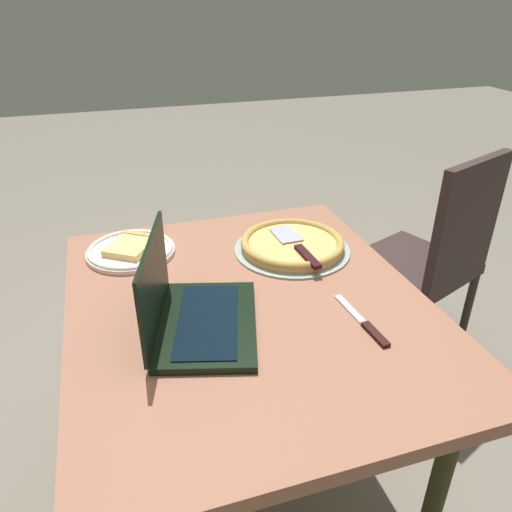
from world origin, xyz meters
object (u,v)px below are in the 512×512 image
(dining_table, at_px, (248,328))
(pizza_tray, at_px, (292,245))
(table_knife, at_px, (365,325))
(laptop, at_px, (191,310))
(pizza_plate, at_px, (131,249))
(chair_near, at_px, (433,255))

(dining_table, distance_m, pizza_tray, 0.32)
(pizza_tray, relative_size, table_knife, 1.58)
(laptop, xyz_separation_m, pizza_plate, (0.41, 0.10, -0.03))
(pizza_tray, height_order, chair_near, chair_near)
(laptop, height_order, pizza_tray, laptop)
(dining_table, xyz_separation_m, chair_near, (0.43, -0.89, -0.15))
(dining_table, relative_size, pizza_plate, 4.01)
(laptop, bearing_deg, table_knife, -106.99)
(pizza_plate, bearing_deg, chair_near, -85.91)
(pizza_plate, xyz_separation_m, table_knife, (-0.52, -0.49, -0.01))
(laptop, distance_m, table_knife, 0.40)
(pizza_plate, relative_size, chair_near, 0.27)
(pizza_tray, height_order, table_knife, pizza_tray)
(table_knife, distance_m, chair_near, 0.92)
(chair_near, bearing_deg, pizza_tray, 106.79)
(dining_table, relative_size, laptop, 2.75)
(laptop, height_order, pizza_plate, laptop)
(pizza_tray, distance_m, chair_near, 0.76)
(pizza_tray, distance_m, table_knife, 0.40)
(dining_table, xyz_separation_m, table_knife, (-0.18, -0.23, 0.09))
(pizza_tray, relative_size, chair_near, 0.37)
(chair_near, bearing_deg, laptop, 115.08)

